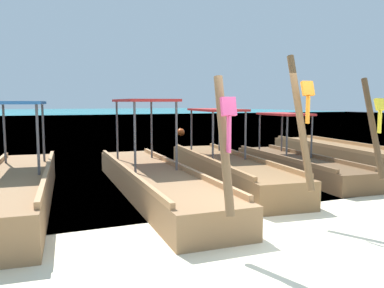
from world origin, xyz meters
The scene contains 8 objects.
ground centered at (0.00, 0.00, 0.00)m, with size 120.00×120.00×0.00m, color beige.
sea_water centered at (0.00, 61.38, 0.00)m, with size 120.00×120.00×0.00m, color teal.
longtail_boat_red_ribbon centered at (-3.65, 3.25, 0.38)m, with size 1.69×6.40×2.89m.
longtail_boat_pink_ribbon centered at (-0.92, 3.32, 0.33)m, with size 1.52×7.22×2.36m.
longtail_boat_orange_ribbon centered at (1.19, 3.94, 0.35)m, with size 1.91×6.92×2.82m.
longtail_boat_yellow_ribbon centered at (3.37, 3.98, 0.31)m, with size 1.59×5.85×2.51m.
longtail_boat_violet_ribbon centered at (5.69, 4.82, 0.33)m, with size 2.13×6.51×2.57m.
mooring_buoy_near centered at (4.84, 16.63, 0.24)m, with size 0.47×0.47×0.47m.
Camera 1 is at (-3.41, -4.76, 2.00)m, focal length 36.69 mm.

